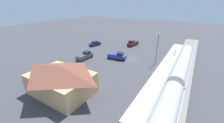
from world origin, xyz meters
name	(u,v)px	position (x,y,z in m)	size (l,w,h in m)	color
ground_plane	(131,59)	(0.00, 0.00, 0.00)	(200.00, 200.00, 0.00)	#424247
railway_track	(183,69)	(-14.00, 0.00, 0.09)	(4.80, 70.00, 0.30)	gray
platform	(166,66)	(-10.00, 0.00, 0.15)	(3.20, 46.00, 0.30)	#B7B2A8
passenger_train	(173,92)	(-14.00, 15.92, 2.86)	(2.93, 40.73, 4.98)	silver
station_building	(61,79)	(4.00, 22.00, 2.84)	(11.71, 8.56, 5.49)	tan
pedestrian_on_platform	(175,52)	(-10.63, -9.56, 1.28)	(0.36, 0.36, 1.71)	brown
sedan_navy	(95,43)	(17.55, -5.50, 0.88)	(2.85, 4.81, 1.74)	navy
pickup_charcoal	(85,56)	(11.58, 7.13, 1.03)	(2.24, 5.49, 2.14)	#47494F
pickup_blue	(117,56)	(3.45, 2.20, 1.03)	(5.62, 3.07, 2.14)	#283D9E
pickup_maroon	(133,43)	(5.11, -13.01, 1.03)	(2.84, 5.65, 2.14)	maroon
light_pole_near_platform	(158,45)	(-7.20, 0.09, 5.44)	(0.44, 0.44, 8.80)	#515156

